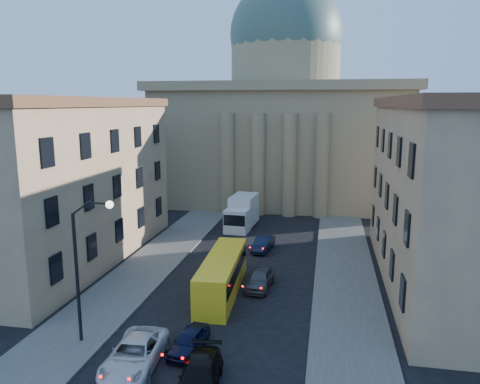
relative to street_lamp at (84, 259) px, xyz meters
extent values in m
cube|color=#504D49|center=(-1.53, 10.00, -5.21)|extent=(5.00, 60.00, 0.15)
cube|color=#504D49|center=(15.47, 10.00, -5.21)|extent=(5.00, 60.00, 0.15)
cube|color=#887853|center=(6.97, 48.00, 2.71)|extent=(34.00, 26.00, 16.00)
cube|color=#887853|center=(6.97, 48.00, 11.11)|extent=(35.50, 27.50, 1.20)
cylinder|color=#887853|center=(6.97, 48.00, 14.71)|extent=(16.00, 16.00, 8.00)
sphere|color=#4D695D|center=(6.97, 48.00, 18.71)|extent=(16.40, 16.40, 16.40)
cube|color=#887853|center=(-14.03, 46.00, 0.21)|extent=(13.00, 13.00, 11.00)
cone|color=brown|center=(-14.03, 46.00, 7.71)|extent=(26.02, 26.02, 4.00)
cube|color=#887853|center=(27.97, 46.00, 0.21)|extent=(13.00, 13.00, 11.00)
cone|color=brown|center=(27.97, 46.00, 7.71)|extent=(26.02, 26.02, 4.00)
cylinder|color=#887853|center=(0.97, 34.80, 1.21)|extent=(1.80, 1.80, 13.00)
cylinder|color=#887853|center=(4.97, 34.80, 1.21)|extent=(1.80, 1.80, 13.00)
cylinder|color=#887853|center=(8.97, 34.80, 1.21)|extent=(1.80, 1.80, 13.00)
cylinder|color=#887853|center=(12.97, 34.80, 1.21)|extent=(1.80, 1.80, 13.00)
cube|color=tan|center=(-10.03, 14.00, 1.71)|extent=(11.00, 26.00, 14.00)
cube|color=brown|center=(-10.03, 14.00, 9.01)|extent=(11.60, 26.60, 0.80)
cube|color=tan|center=(23.97, 14.00, 1.71)|extent=(11.00, 26.00, 14.00)
cube|color=brown|center=(23.97, 14.00, 9.01)|extent=(11.60, 26.60, 0.80)
cylinder|color=black|center=(-0.53, 0.00, -1.29)|extent=(0.20, 0.20, 8.00)
cylinder|color=black|center=(0.02, 0.00, 3.06)|extent=(1.30, 0.12, 0.96)
cylinder|color=black|center=(1.02, 0.00, 3.36)|extent=(1.30, 0.12, 0.12)
sphere|color=white|center=(1.77, 0.00, 3.31)|extent=(0.44, 0.44, 0.44)
imported|color=black|center=(6.17, 0.22, -4.64)|extent=(1.94, 3.95, 1.30)
imported|color=silver|center=(3.77, -1.99, -4.50)|extent=(2.93, 5.79, 1.57)
imported|color=black|center=(7.77, -3.23, -4.57)|extent=(2.52, 5.14, 1.44)
imported|color=#47474B|center=(8.82, 10.44, -4.54)|extent=(2.12, 4.53, 1.50)
imported|color=black|center=(7.77, 19.83, -4.60)|extent=(1.97, 4.29, 1.36)
cube|color=yellow|center=(6.17, 8.83, -3.84)|extent=(2.79, 10.33, 2.88)
cube|color=black|center=(6.17, 8.83, -3.38)|extent=(2.82, 9.78, 1.02)
cylinder|color=black|center=(5.41, 5.07, -4.82)|extent=(0.32, 0.94, 0.93)
cylinder|color=black|center=(7.27, 5.15, -4.82)|extent=(0.32, 0.94, 0.93)
cylinder|color=black|center=(5.07, 12.50, -4.82)|extent=(0.32, 0.94, 0.93)
cylinder|color=black|center=(6.93, 12.59, -4.82)|extent=(0.32, 0.94, 0.93)
cube|color=silver|center=(4.01, 25.85, -3.96)|extent=(2.72, 2.82, 2.65)
cube|color=black|center=(3.92, 24.58, -3.63)|extent=(2.43, 0.30, 1.21)
cube|color=silver|center=(4.22, 28.82, -3.35)|extent=(2.97, 4.81, 3.42)
cylinder|color=black|center=(2.88, 25.49, -4.79)|extent=(0.38, 1.01, 0.99)
cylinder|color=black|center=(5.08, 25.33, -4.79)|extent=(0.38, 1.01, 0.99)
cylinder|color=black|center=(3.19, 29.89, -4.79)|extent=(0.38, 1.01, 0.99)
cylinder|color=black|center=(5.39, 29.73, -4.79)|extent=(0.38, 1.01, 0.99)
camera|label=1|loc=(13.72, -23.78, 8.89)|focal=35.00mm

